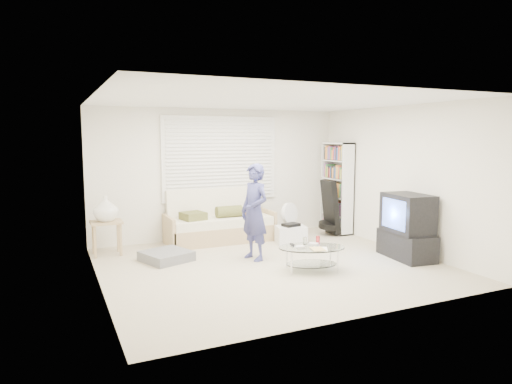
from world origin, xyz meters
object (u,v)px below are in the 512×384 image
futon_sofa (219,224)px  coffee_table (312,252)px  tv_unit (407,227)px  bookshelf (337,188)px

futon_sofa → coffee_table: (0.57, -2.39, -0.03)m
futon_sofa → tv_unit: 3.38m
bookshelf → tv_unit: bearing=-93.3°
tv_unit → coffee_table: 1.80m
bookshelf → tv_unit: (-0.13, -2.18, -0.41)m
bookshelf → tv_unit: size_ratio=1.76×
futon_sofa → tv_unit: tv_unit is taller
tv_unit → coffee_table: (-1.78, 0.02, -0.22)m
futon_sofa → coffee_table: bearing=-76.5°
bookshelf → coffee_table: bearing=-131.6°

